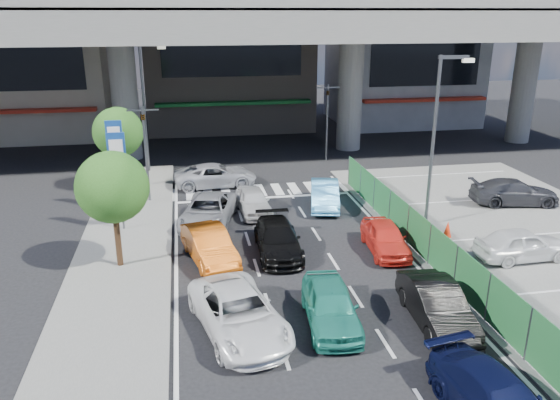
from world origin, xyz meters
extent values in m
plane|color=black|center=(0.00, 0.00, 0.00)|extent=(120.00, 120.00, 0.00)
cube|color=#61605E|center=(11.00, 2.00, 0.03)|extent=(12.00, 28.00, 0.06)
cube|color=#61605E|center=(-7.00, 4.00, 0.06)|extent=(4.00, 30.00, 0.12)
cylinder|color=slate|center=(-8.00, 22.00, 4.00)|extent=(1.80, 1.80, 8.00)
cylinder|color=slate|center=(8.00, 22.00, 4.00)|extent=(1.80, 1.80, 8.00)
cylinder|color=slate|center=(22.00, 22.00, 4.00)|extent=(1.80, 1.80, 8.00)
cube|color=slate|center=(0.00, 22.00, 9.00)|extent=(64.00, 14.00, 2.00)
cube|color=slate|center=(0.00, 15.20, 10.30)|extent=(64.00, 0.40, 0.90)
cube|color=slate|center=(0.00, 28.80, 10.30)|extent=(64.00, 0.40, 0.90)
cube|color=#A49B84|center=(-16.00, 32.00, 6.50)|extent=(12.00, 10.00, 13.00)
cube|color=#B12515|center=(-16.00, 26.90, 2.80)|extent=(10.80, 1.60, 0.25)
cube|color=black|center=(-16.00, 26.98, 7.15)|extent=(9.60, 0.10, 5.85)
cube|color=gray|center=(0.00, 33.00, 7.50)|extent=(14.00, 10.00, 15.00)
cube|color=#156C29|center=(0.00, 27.90, 2.80)|extent=(12.60, 1.60, 0.25)
cube|color=black|center=(0.00, 27.98, 8.25)|extent=(11.20, 0.10, 6.75)
cube|color=gray|center=(16.00, 32.00, 6.00)|extent=(12.00, 10.00, 12.00)
cube|color=#B12515|center=(16.00, 26.90, 2.80)|extent=(10.80, 1.60, 0.25)
cube|color=black|center=(16.00, 26.98, 6.60)|extent=(9.60, 0.10, 5.40)
cylinder|color=#595B60|center=(-6.20, 12.00, 2.60)|extent=(0.14, 0.14, 5.20)
cube|color=#595B60|center=(-6.20, 12.00, 5.00)|extent=(1.60, 0.08, 0.08)
imported|color=black|center=(-6.20, 12.00, 4.70)|extent=(0.26, 1.24, 0.50)
cylinder|color=#595B60|center=(5.50, 19.00, 2.60)|extent=(0.14, 0.14, 5.20)
cube|color=#595B60|center=(5.50, 19.00, 5.00)|extent=(1.60, 0.08, 0.08)
imported|color=black|center=(5.50, 19.00, 4.70)|extent=(0.26, 1.24, 0.50)
cylinder|color=#595B60|center=(7.00, 6.00, 4.00)|extent=(0.16, 0.16, 8.00)
cube|color=#595B60|center=(7.60, 6.00, 7.90)|extent=(1.40, 0.15, 0.15)
cube|color=silver|center=(8.30, 6.00, 7.75)|extent=(0.50, 0.22, 0.18)
cylinder|color=#595B60|center=(-6.50, 18.00, 4.00)|extent=(0.16, 0.16, 8.00)
cube|color=#595B60|center=(-5.90, 18.00, 7.90)|extent=(1.40, 0.15, 0.15)
cube|color=silver|center=(-5.20, 18.00, 7.75)|extent=(0.50, 0.22, 0.18)
cylinder|color=#595B60|center=(-7.20, 8.00, 1.10)|extent=(0.10, 0.10, 2.20)
cube|color=navy|center=(-7.20, 8.00, 3.20)|extent=(0.80, 0.12, 3.00)
cube|color=white|center=(-7.20, 7.93, 3.20)|extent=(0.60, 0.02, 2.40)
cylinder|color=#595B60|center=(-7.60, 11.00, 1.10)|extent=(0.10, 0.10, 2.20)
cube|color=navy|center=(-7.60, 11.00, 3.20)|extent=(0.80, 0.12, 3.00)
cube|color=white|center=(-7.60, 10.93, 3.20)|extent=(0.60, 0.02, 2.40)
cylinder|color=#382314|center=(-7.00, 4.00, 1.20)|extent=(0.24, 0.24, 2.40)
sphere|color=#204E16|center=(-7.00, 4.00, 3.40)|extent=(2.80, 2.80, 2.80)
cylinder|color=#382314|center=(-7.80, 14.50, 1.20)|extent=(0.24, 0.24, 2.40)
sphere|color=#204E16|center=(-7.80, 14.50, 3.40)|extent=(2.80, 2.80, 2.80)
imported|color=white|center=(-2.80, -1.55, 0.69)|extent=(3.33, 5.35, 1.38)
imported|color=teal|center=(0.21, -1.58, 0.69)|extent=(2.00, 4.19, 1.38)
imported|color=black|center=(3.62, -2.20, 0.69)|extent=(1.74, 4.28, 1.38)
imported|color=#DA5D11|center=(-3.42, 3.99, 0.69)|extent=(2.37, 4.41, 1.38)
imported|color=black|center=(-0.51, 4.24, 0.64)|extent=(1.97, 4.46, 1.27)
imported|color=red|center=(4.04, 3.60, 0.64)|extent=(1.82, 3.88, 1.28)
imported|color=#929398|center=(-3.25, 8.12, 0.68)|extent=(3.36, 5.29, 1.36)
imported|color=silver|center=(-0.89, 9.32, 0.64)|extent=(1.71, 3.82, 1.27)
imported|color=#57B9F7|center=(2.94, 9.62, 0.67)|extent=(2.31, 4.31, 1.35)
imported|color=#ADAEB4|center=(-2.48, 14.27, 0.67)|extent=(4.94, 2.54, 1.33)
imported|color=white|center=(9.27, 1.75, 0.72)|extent=(3.94, 1.66, 1.33)
imported|color=#333339|center=(12.93, 8.10, 0.72)|extent=(4.83, 2.64, 1.33)
cone|color=red|center=(7.37, 4.51, 0.43)|extent=(0.46, 0.46, 0.74)
camera|label=1|loc=(-4.21, -16.75, 9.72)|focal=35.00mm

